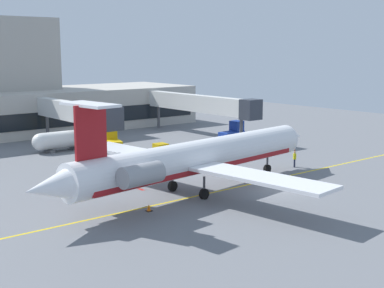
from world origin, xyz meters
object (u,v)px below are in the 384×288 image
pushback_tractor (112,138)px  belt_loader (164,156)px  baggage_tug (234,131)px  fuel_tank (62,140)px  marshaller (295,158)px  regional_jet (194,158)px

pushback_tractor → belt_loader: (-1.71, -13.57, -0.03)m
baggage_tug → pushback_tractor: bearing=162.8°
pushback_tractor → fuel_tank: fuel_tank is taller
belt_loader → marshaller: belt_loader is taller
belt_loader → marshaller: (10.22, -9.46, -0.07)m
regional_jet → belt_loader: (4.73, 10.91, -2.07)m
belt_loader → baggage_tug: bearing=24.6°
pushback_tractor → fuel_tank: 6.42m
baggage_tug → marshaller: baggage_tug is taller
baggage_tug → belt_loader: baggage_tug is taller
baggage_tug → pushback_tractor: baggage_tug is taller
pushback_tractor → fuel_tank: size_ratio=0.58×
regional_jet → fuel_tank: (0.16, 25.79, -1.72)m
regional_jet → marshaller: 15.18m
baggage_tug → pushback_tractor: size_ratio=0.91×
marshaller → regional_jet: bearing=-174.5°
baggage_tug → marshaller: 19.64m
regional_jet → belt_loader: 12.07m
belt_loader → marshaller: bearing=-42.8°
fuel_tank → marshaller: bearing=-58.7°
baggage_tug → fuel_tank: size_ratio=0.52×
fuel_tank → marshaller: 28.49m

